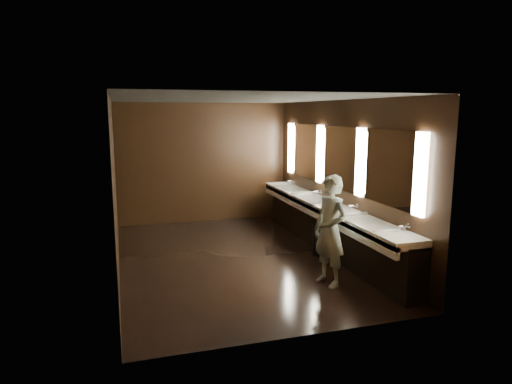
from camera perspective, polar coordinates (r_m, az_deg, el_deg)
floor at (r=8.25m, az=-2.55°, el=-8.30°), size 6.00×6.00×0.00m
ceiling at (r=7.83m, az=-2.71°, el=11.54°), size 4.00×6.00×0.02m
wall_back at (r=10.83m, az=-6.59°, el=3.63°), size 4.00×0.02×2.80m
wall_front at (r=5.12m, az=5.79°, el=-3.47°), size 4.00×0.02×2.80m
wall_left at (r=7.68m, az=-17.24°, el=0.64°), size 0.02×6.00×2.80m
wall_right at (r=8.63m, az=10.35°, el=1.92°), size 0.02×6.00×2.80m
sink_counter at (r=8.71m, az=8.95°, el=-4.03°), size 0.55×5.40×1.01m
mirror_band at (r=8.58m, az=10.31°, el=4.23°), size 0.06×5.03×1.15m
person at (r=6.92m, az=9.25°, el=-4.78°), size 0.56×0.70×1.68m
trash_bin at (r=8.46m, az=8.30°, el=-5.92°), size 0.46×0.46×0.56m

